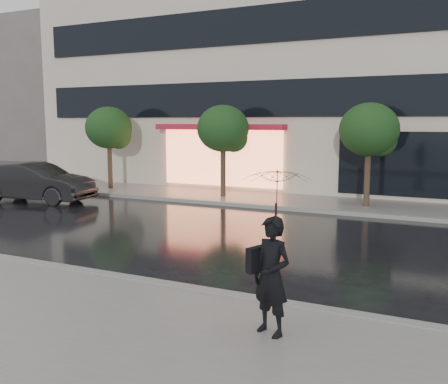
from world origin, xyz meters
The scene contains 12 objects.
ground centered at (0.00, 0.00, 0.00)m, with size 120.00×120.00×0.00m, color black.
sidewalk_near centered at (0.00, -3.25, 0.06)m, with size 60.00×4.50×0.12m, color slate.
sidewalk_far centered at (0.00, 10.25, 0.06)m, with size 60.00×3.50×0.12m, color slate.
curb_near centered at (0.00, -1.00, 0.07)m, with size 60.00×0.25×0.14m, color gray.
curb_far centered at (0.00, 8.50, 0.07)m, with size 60.00×0.25×0.14m, color gray.
office_building centered at (0.00, 17.97, 9.00)m, with size 30.00×12.76×18.00m.
bg_building_left centered at (-28.00, 26.00, 6.00)m, with size 14.00×10.00×12.00m, color #59544F.
tree_far_west centered at (-8.94, 10.03, 2.92)m, with size 2.20×2.20×3.99m.
tree_mid_west centered at (-2.94, 10.03, 2.92)m, with size 2.20×2.20×3.99m.
tree_mid_east centered at (3.06, 10.03, 2.92)m, with size 2.20×2.20×3.99m.
parked_car centered at (-9.66, 6.00, 0.80)m, with size 1.70×4.88×1.61m, color black.
pedestrian_with_umbrella centered at (3.75, -2.34, 1.75)m, with size 1.27×1.28×2.51m.
Camera 1 is at (6.16, -9.07, 3.29)m, focal length 40.00 mm.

